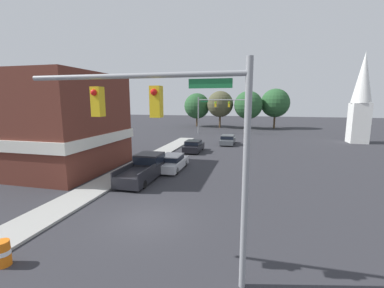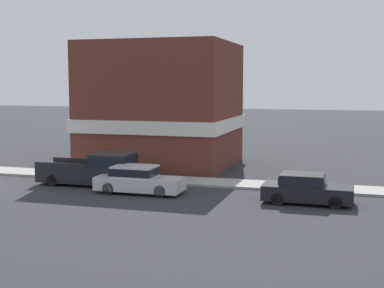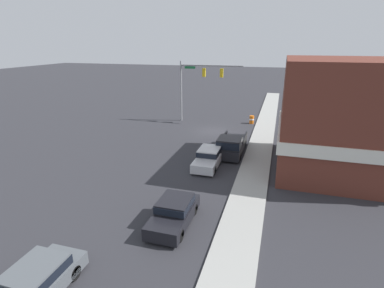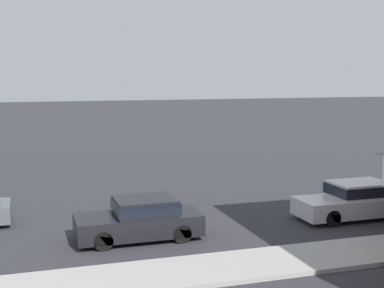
% 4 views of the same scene
% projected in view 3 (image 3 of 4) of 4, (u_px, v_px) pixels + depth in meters
% --- Properties ---
extents(ground_plane, '(200.00, 200.00, 0.00)m').
position_uv_depth(ground_plane, '(213.00, 131.00, 35.16)').
color(ground_plane, '#2D2D33').
extents(sidewalk_curb, '(2.40, 60.00, 0.14)m').
position_uv_depth(sidewalk_curb, '(263.00, 135.00, 33.60)').
color(sidewalk_curb, '#9E9E99').
rests_on(sidewalk_curb, ground).
extents(near_signal_assembly, '(7.99, 0.49, 7.72)m').
position_uv_depth(near_signal_assembly, '(199.00, 78.00, 37.64)').
color(near_signal_assembly, gray).
rests_on(near_signal_assembly, ground).
extents(car_lead, '(1.83, 4.74, 1.49)m').
position_uv_depth(car_lead, '(209.00, 157.00, 25.19)').
color(car_lead, black).
rests_on(car_lead, ground).
extents(car_oncoming, '(1.93, 4.69, 1.43)m').
position_uv_depth(car_oncoming, '(33.00, 283.00, 12.01)').
color(car_oncoming, black).
rests_on(car_oncoming, ground).
extents(car_second_ahead, '(1.91, 4.39, 1.48)m').
position_uv_depth(car_second_ahead, '(174.00, 211.00, 17.07)').
color(car_second_ahead, black).
rests_on(car_second_ahead, ground).
extents(pickup_truck_parked, '(2.13, 5.80, 1.92)m').
position_uv_depth(pickup_truck_parked, '(231.00, 145.00, 27.60)').
color(pickup_truck_parked, black).
rests_on(pickup_truck_parked, ground).
extents(construction_barrel, '(0.58, 0.58, 1.01)m').
position_uv_depth(construction_barrel, '(252.00, 120.00, 38.41)').
color(construction_barrel, orange).
rests_on(construction_barrel, ground).
extents(corner_brick_building, '(9.31, 10.32, 8.79)m').
position_uv_depth(corner_brick_building, '(341.00, 119.00, 23.38)').
color(corner_brick_building, brown).
rests_on(corner_brick_building, ground).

